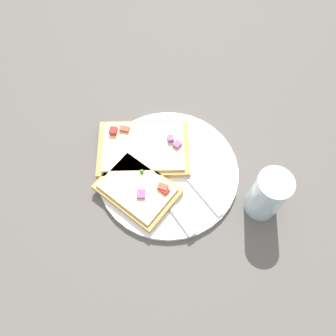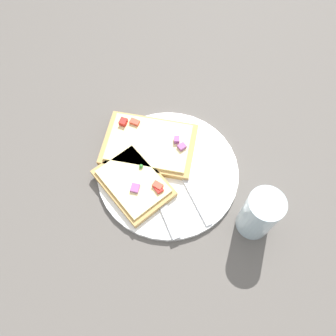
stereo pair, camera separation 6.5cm
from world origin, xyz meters
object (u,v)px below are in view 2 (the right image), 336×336
pizza_slice_corner (134,183)px  fork (182,173)px  drinking_glass (258,216)px  plate (168,171)px  knife (159,197)px  pizza_slice_main (149,144)px

pizza_slice_corner → fork: bearing=64.6°
drinking_glass → plate: bearing=-1.0°
knife → drinking_glass: 0.19m
plate → knife: 0.07m
knife → pizza_slice_main: (0.09, -0.09, 0.01)m
knife → drinking_glass: (-0.18, -0.06, 0.04)m
pizza_slice_main → pizza_slice_corner: pizza_slice_main is taller
drinking_glass → knife: bearing=17.8°
pizza_slice_main → drinking_glass: size_ratio=1.98×
pizza_slice_corner → drinking_glass: (-0.24, -0.06, 0.04)m
pizza_slice_main → pizza_slice_corner: size_ratio=1.32×
fork → knife: 0.07m
fork → pizza_slice_main: (0.10, -0.02, 0.01)m
fork → pizza_slice_corner: (0.07, 0.08, 0.01)m
plate → pizza_slice_corner: 0.08m
pizza_slice_corner → drinking_glass: 0.25m
plate → drinking_glass: 0.21m
plate → fork: size_ratio=1.50×
pizza_slice_corner → plate: bearing=75.9°
plate → fork: 0.03m
pizza_slice_corner → drinking_glass: drinking_glass is taller
fork → drinking_glass: drinking_glass is taller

